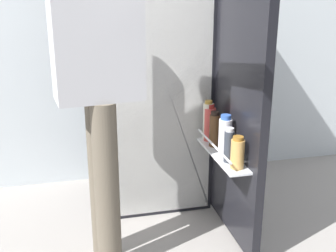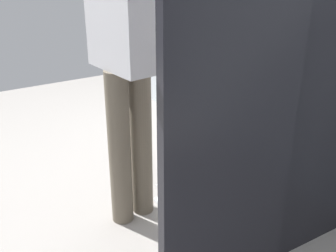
{
  "view_description": "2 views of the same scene",
  "coord_description": "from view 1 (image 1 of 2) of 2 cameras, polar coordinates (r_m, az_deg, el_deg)",
  "views": [
    {
      "loc": [
        -0.52,
        -2.06,
        1.36
      ],
      "look_at": [
        -0.04,
        -0.07,
        0.69
      ],
      "focal_mm": 45.26,
      "sensor_mm": 36.0,
      "label": 1
    },
    {
      "loc": [
        1.42,
        -1.01,
        1.44
      ],
      "look_at": [
        -0.04,
        -0.12,
        0.69
      ],
      "focal_mm": 44.22,
      "sensor_mm": 36.0,
      "label": 2
    }
  ],
  "objects": [
    {
      "name": "refrigerator",
      "position": [
        2.67,
        -1.57,
        8.24
      ],
      "size": [
        0.68,
        1.26,
        1.81
      ],
      "color": "black",
      "rests_on": "ground_plane"
    },
    {
      "name": "person",
      "position": [
        1.94,
        -9.17,
        8.78
      ],
      "size": [
        0.6,
        0.68,
        1.75
      ],
      "color": "#665B4C",
      "rests_on": "ground_plane"
    },
    {
      "name": "kitchen_wall",
      "position": [
        3.04,
        -3.76,
        16.23
      ],
      "size": [
        4.4,
        0.1,
        2.52
      ],
      "primitive_type": "cube",
      "color": "silver",
      "rests_on": "ground_plane"
    },
    {
      "name": "ground_plane",
      "position": [
        2.52,
        0.57,
        -14.51
      ],
      "size": [
        6.09,
        6.09,
        0.0
      ],
      "primitive_type": "plane",
      "color": "gray"
    }
  ]
}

